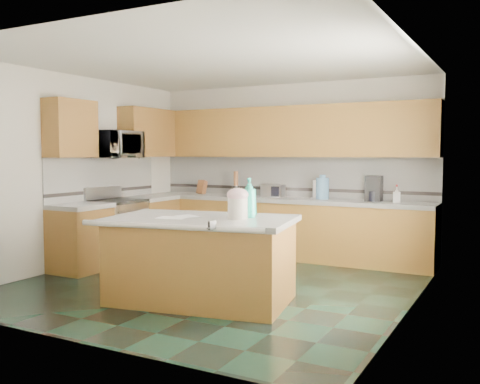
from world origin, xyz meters
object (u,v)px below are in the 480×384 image
Objects in this scene: island_top at (201,220)px; knife_block at (202,187)px; toaster_oven at (273,191)px; island_base at (201,262)px; coffee_maker at (374,188)px; treat_jar at (238,208)px; soap_bottle_island at (249,198)px.

knife_block is (-1.74, 2.77, 0.15)m from island_top.
knife_block is 1.32m from toaster_oven.
island_base is 2.86m from toaster_oven.
toaster_oven reaches higher than island_top.
knife_block is 2.89m from coffee_maker.
treat_jar is 0.94× the size of knife_block.
coffee_maker reaches higher than island_base.
soap_bottle_island reaches higher than island_top.
coffee_maker is at bearing 62.38° from soap_bottle_island.
island_base is 0.95× the size of island_top.
island_base is 5.50× the size of toaster_oven.
coffee_maker is (1.16, 2.80, 0.21)m from island_top.
treat_jar is at bearing -107.10° from coffee_maker.
treat_jar is 3.46m from knife_block.
soap_bottle_island is 2.69m from toaster_oven.
island_top is 3.27m from knife_block.
island_base is 5.06× the size of coffee_maker.
island_top is 8.96× the size of treat_jar.
toaster_oven is (-0.88, 2.54, -0.11)m from soap_bottle_island.
toaster_oven is (-0.83, 2.71, -0.01)m from treat_jar.
soap_bottle_island is 3.36m from knife_block.
coffee_maker reaches higher than toaster_oven.
knife_block is at bearing 178.67° from coffee_maker.
island_base is 0.46m from island_top.
soap_bottle_island is (0.46, 0.23, 0.24)m from island_top.
knife_block is (-1.74, 2.77, 0.61)m from island_base.
knife_block reaches higher than toaster_oven.
island_top is 4.62× the size of soap_bottle_island.
treat_jar is 0.65× the size of toaster_oven.
soap_bottle_island is at bearing 79.53° from treat_jar.
island_base is at bearing -52.51° from knife_block.
toaster_oven is at bearing 112.45° from treat_jar.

